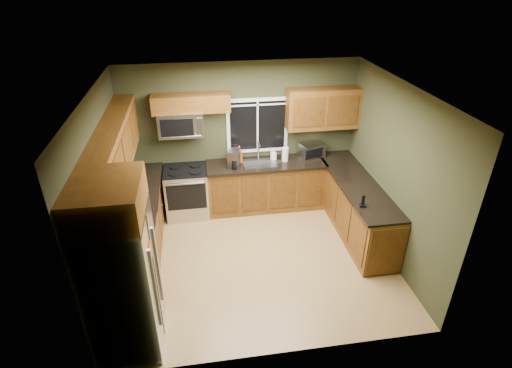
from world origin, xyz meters
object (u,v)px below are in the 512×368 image
object	(u,v)px
coffee_maker	(234,159)
cordless_phone	(363,203)
toaster_oven	(312,150)
soap_bottle_c	(237,156)
soap_bottle_a	(239,155)
refrigerator	(124,283)
microwave	(181,124)
range	(187,192)
kettle	(235,154)
soap_bottle_b	(273,154)
paper_towel_roll	(285,154)

from	to	relation	value
coffee_maker	cordless_phone	size ratio (longest dim) A/B	1.69
toaster_oven	soap_bottle_c	xyz separation A→B (m)	(-1.39, 0.06, -0.06)
soap_bottle_a	cordless_phone	distance (m)	2.40
coffee_maker	toaster_oven	bearing A→B (deg)	8.20
coffee_maker	soap_bottle_c	bearing A→B (deg)	73.67
coffee_maker	soap_bottle_c	world-z (taller)	coffee_maker
refrigerator	cordless_phone	world-z (taller)	refrigerator
soap_bottle_a	refrigerator	bearing A→B (deg)	-120.39
microwave	cordless_phone	bearing A→B (deg)	-34.59
range	kettle	distance (m)	1.11
coffee_maker	soap_bottle_a	world-z (taller)	soap_bottle_a
soap_bottle_a	kettle	bearing A→B (deg)	121.16
soap_bottle_b	soap_bottle_a	bearing A→B (deg)	-174.05
soap_bottle_a	soap_bottle_c	xyz separation A→B (m)	(-0.03, 0.13, -0.09)
toaster_oven	soap_bottle_a	world-z (taller)	soap_bottle_a
paper_towel_roll	soap_bottle_c	distance (m)	0.88
toaster_oven	soap_bottle_a	size ratio (longest dim) A/B	1.55
refrigerator	toaster_oven	world-z (taller)	refrigerator
refrigerator	soap_bottle_c	world-z (taller)	refrigerator
refrigerator	coffee_maker	size ratio (longest dim) A/B	5.68
microwave	soap_bottle_c	bearing A→B (deg)	4.08
coffee_maker	range	bearing A→B (deg)	175.72
range	kettle	size ratio (longest dim) A/B	3.18
microwave	soap_bottle_c	xyz separation A→B (m)	(0.95, 0.07, -0.71)
soap_bottle_a	soap_bottle_c	bearing A→B (deg)	102.17
refrigerator	range	size ratio (longest dim) A/B	1.92
toaster_oven	kettle	xyz separation A→B (m)	(-1.43, 0.03, 0.00)
soap_bottle_c	cordless_phone	size ratio (longest dim) A/B	0.81
toaster_oven	soap_bottle_c	distance (m)	1.40
coffee_maker	cordless_phone	xyz separation A→B (m)	(1.75, -1.60, -0.09)
paper_towel_roll	soap_bottle_b	bearing A→B (deg)	152.28
soap_bottle_b	coffee_maker	bearing A→B (deg)	-164.37
refrigerator	cordless_phone	distance (m)	3.49
refrigerator	kettle	xyz separation A→B (m)	(1.61, 2.95, 0.18)
cordless_phone	coffee_maker	bearing A→B (deg)	137.41
soap_bottle_c	refrigerator	bearing A→B (deg)	-118.90
range	soap_bottle_a	size ratio (longest dim) A/B	2.84
soap_bottle_b	soap_bottle_c	bearing A→B (deg)	174.79
kettle	soap_bottle_a	world-z (taller)	soap_bottle_a
kettle	toaster_oven	bearing A→B (deg)	-1.35
coffee_maker	soap_bottle_c	xyz separation A→B (m)	(0.08, 0.27, -0.07)
range	coffee_maker	size ratio (longest dim) A/B	2.96
toaster_oven	soap_bottle_b	bearing A→B (deg)	-179.74
soap_bottle_c	soap_bottle_b	bearing A→B (deg)	-5.21
kettle	paper_towel_roll	xyz separation A→B (m)	(0.90, -0.14, -0.00)
cordless_phone	refrigerator	bearing A→B (deg)	-161.61
coffee_maker	soap_bottle_a	bearing A→B (deg)	53.14
microwave	toaster_oven	xyz separation A→B (m)	(2.35, 0.01, -0.66)
soap_bottle_c	coffee_maker	bearing A→B (deg)	-106.33
range	microwave	distance (m)	1.27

